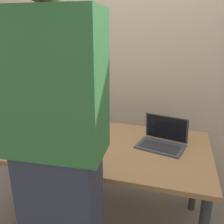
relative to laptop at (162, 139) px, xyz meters
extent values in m
plane|color=slate|center=(-0.46, -0.09, -0.77)|extent=(8.00, 8.00, 0.00)
cube|color=olive|center=(-0.46, -0.09, -0.06)|extent=(1.59, 0.86, 0.03)
cylinder|color=#2D2D30|center=(-1.19, 0.28, -0.43)|extent=(0.06, 0.06, 0.69)
cylinder|color=#2D2D30|center=(0.28, 0.28, -0.43)|extent=(0.06, 0.06, 0.69)
cube|color=#383D4C|center=(-0.01, -0.04, -0.04)|extent=(0.36, 0.28, 0.01)
cube|color=#232326|center=(-0.01, -0.06, -0.03)|extent=(0.29, 0.19, 0.00)
cube|color=#383D4C|center=(0.02, 0.07, 0.06)|extent=(0.32, 0.11, 0.20)
cube|color=black|center=(0.02, 0.07, 0.06)|extent=(0.29, 0.09, 0.18)
cylinder|color=#333333|center=(-1.03, 0.17, 0.05)|extent=(0.07, 0.07, 0.18)
cone|color=#333333|center=(-1.03, 0.17, 0.15)|extent=(0.07, 0.07, 0.02)
cylinder|color=#333333|center=(-1.03, 0.17, 0.19)|extent=(0.03, 0.03, 0.06)
cylinder|color=#BFB74C|center=(-1.03, 0.17, 0.23)|extent=(0.03, 0.03, 0.01)
cylinder|color=#35B078|center=(-1.03, 0.17, 0.05)|extent=(0.07, 0.07, 0.06)
cylinder|color=brown|center=(-0.94, 0.12, 0.05)|extent=(0.06, 0.06, 0.19)
cone|color=brown|center=(-0.94, 0.12, 0.15)|extent=(0.06, 0.06, 0.02)
cylinder|color=brown|center=(-0.94, 0.12, 0.20)|extent=(0.03, 0.03, 0.08)
cylinder|color=#BFB74C|center=(-0.94, 0.12, 0.25)|extent=(0.03, 0.03, 0.01)
cylinder|color=#61D8AE|center=(-0.94, 0.12, 0.06)|extent=(0.07, 0.07, 0.07)
cube|color=#2D6B38|center=(-0.42, -0.76, 0.52)|extent=(0.44, 0.26, 0.60)
cube|color=tan|center=(-0.46, 0.69, 0.53)|extent=(6.00, 0.10, 2.60)
camera|label=1|loc=(0.09, -1.62, 0.73)|focal=38.32mm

